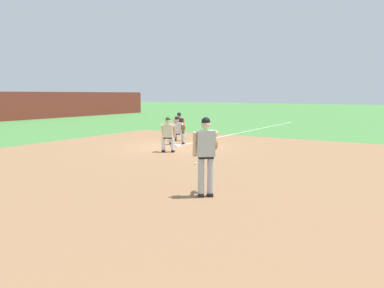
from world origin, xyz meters
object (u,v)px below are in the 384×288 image
at_px(pitcher, 206,152).
at_px(umpire, 179,125).
at_px(first_baseman, 177,129).
at_px(baseball, 196,163).
at_px(first_base_bag, 176,146).
at_px(baserunner, 168,133).

bearing_deg(pitcher, umpire, 37.04).
xyz_separation_m(first_baseman, umpire, (1.22, 0.70, 0.06)).
height_order(pitcher, umpire, pitcher).
distance_m(baseball, umpire, 6.57).
relative_size(first_base_bag, baserunner, 0.26).
bearing_deg(baseball, umpire, 38.54).
xyz_separation_m(baserunner, umpire, (3.37, 1.69, 0.00)).
bearing_deg(first_base_bag, umpire, 29.27).
bearing_deg(umpire, first_base_bag, -150.73).
bearing_deg(pitcher, baserunner, 42.72).
distance_m(first_base_bag, umpire, 2.21).
bearing_deg(first_baseman, baseball, -139.15).
relative_size(first_baseman, umpire, 0.92).
bearing_deg(first_base_bag, first_baseman, 27.68).
bearing_deg(baseball, first_base_bag, 42.83).
height_order(first_base_bag, pitcher, pitcher).
bearing_deg(baserunner, first_base_bag, 23.52).
bearing_deg(first_base_bag, baserunner, -156.48).
relative_size(first_base_bag, pitcher, 0.20).
relative_size(pitcher, baserunner, 1.27).
height_order(baserunner, umpire, same).
bearing_deg(baserunner, umpire, 26.69).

